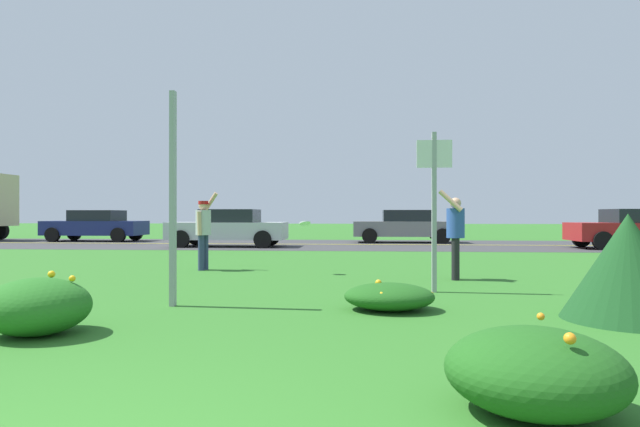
{
  "coord_description": "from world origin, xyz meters",
  "views": [
    {
      "loc": [
        1.64,
        -1.77,
        1.24
      ],
      "look_at": [
        0.83,
        7.97,
        1.27
      ],
      "focal_mm": 29.21,
      "sensor_mm": 36.0,
      "label": 1
    }
  ],
  "objects_px": {
    "sign_post_near_path": "(173,199)",
    "person_catcher_blue_shirt": "(455,230)",
    "frisbee_white": "(305,223)",
    "car_navy_rightmost": "(96,225)",
    "sign_post_by_roadside": "(434,195)",
    "person_thrower_red_cap_gray_shirt": "(203,228)",
    "car_red_leftmost": "(636,228)",
    "car_gray_center_left": "(405,226)",
    "car_silver_center_right": "(228,228)"
  },
  "relations": [
    {
      "from": "frisbee_white",
      "to": "car_gray_center_left",
      "type": "relative_size",
      "value": 0.06
    },
    {
      "from": "sign_post_by_roadside",
      "to": "frisbee_white",
      "type": "height_order",
      "value": "sign_post_by_roadside"
    },
    {
      "from": "frisbee_white",
      "to": "car_silver_center_right",
      "type": "distance_m",
      "value": 9.9
    },
    {
      "from": "person_thrower_red_cap_gray_shirt",
      "to": "frisbee_white",
      "type": "bearing_deg",
      "value": -13.95
    },
    {
      "from": "person_thrower_red_cap_gray_shirt",
      "to": "car_red_leftmost",
      "type": "bearing_deg",
      "value": 32.05
    },
    {
      "from": "sign_post_near_path",
      "to": "person_thrower_red_cap_gray_shirt",
      "type": "bearing_deg",
      "value": 102.4
    },
    {
      "from": "sign_post_by_roadside",
      "to": "car_gray_center_left",
      "type": "distance_m",
      "value": 15.0
    },
    {
      "from": "person_catcher_blue_shirt",
      "to": "car_silver_center_right",
      "type": "distance_m",
      "value": 11.99
    },
    {
      "from": "sign_post_by_roadside",
      "to": "car_red_leftmost",
      "type": "distance_m",
      "value": 14.43
    },
    {
      "from": "sign_post_by_roadside",
      "to": "car_gray_center_left",
      "type": "relative_size",
      "value": 0.57
    },
    {
      "from": "sign_post_near_path",
      "to": "car_silver_center_right",
      "type": "relative_size",
      "value": 0.65
    },
    {
      "from": "person_catcher_blue_shirt",
      "to": "car_silver_center_right",
      "type": "bearing_deg",
      "value": 125.66
    },
    {
      "from": "car_gray_center_left",
      "to": "car_navy_rightmost",
      "type": "bearing_deg",
      "value": 180.0
    },
    {
      "from": "frisbee_white",
      "to": "car_silver_center_right",
      "type": "bearing_deg",
      "value": 113.94
    },
    {
      "from": "car_red_leftmost",
      "to": "car_navy_rightmost",
      "type": "bearing_deg",
      "value": 171.01
    },
    {
      "from": "sign_post_near_path",
      "to": "sign_post_by_roadside",
      "type": "height_order",
      "value": "sign_post_near_path"
    },
    {
      "from": "frisbee_white",
      "to": "car_navy_rightmost",
      "type": "bearing_deg",
      "value": 131.88
    },
    {
      "from": "car_gray_center_left",
      "to": "car_silver_center_right",
      "type": "bearing_deg",
      "value": -153.37
    },
    {
      "from": "person_thrower_red_cap_gray_shirt",
      "to": "person_catcher_blue_shirt",
      "type": "xyz_separation_m",
      "value": [
        5.33,
        -1.28,
        -0.01
      ]
    },
    {
      "from": "person_thrower_red_cap_gray_shirt",
      "to": "frisbee_white",
      "type": "xyz_separation_m",
      "value": [
        2.36,
        -0.59,
        0.11
      ]
    },
    {
      "from": "sign_post_by_roadside",
      "to": "car_gray_center_left",
      "type": "bearing_deg",
      "value": 87.28
    },
    {
      "from": "sign_post_near_path",
      "to": "car_navy_rightmost",
      "type": "xyz_separation_m",
      "value": [
        -9.93,
        16.54,
        -0.72
      ]
    },
    {
      "from": "car_gray_center_left",
      "to": "car_silver_center_right",
      "type": "distance_m",
      "value": 7.92
    },
    {
      "from": "frisbee_white",
      "to": "car_gray_center_left",
      "type": "distance_m",
      "value": 12.97
    },
    {
      "from": "frisbee_white",
      "to": "car_navy_rightmost",
      "type": "height_order",
      "value": "car_navy_rightmost"
    },
    {
      "from": "sign_post_near_path",
      "to": "person_catcher_blue_shirt",
      "type": "relative_size",
      "value": 1.7
    },
    {
      "from": "car_navy_rightmost",
      "to": "frisbee_white",
      "type": "bearing_deg",
      "value": -48.12
    },
    {
      "from": "sign_post_by_roadside",
      "to": "car_silver_center_right",
      "type": "distance_m",
      "value": 13.09
    },
    {
      "from": "person_catcher_blue_shirt",
      "to": "car_red_leftmost",
      "type": "height_order",
      "value": "person_catcher_blue_shirt"
    },
    {
      "from": "sign_post_by_roadside",
      "to": "car_red_leftmost",
      "type": "bearing_deg",
      "value": 52.36
    },
    {
      "from": "car_red_leftmost",
      "to": "sign_post_by_roadside",
      "type": "bearing_deg",
      "value": -127.64
    },
    {
      "from": "car_red_leftmost",
      "to": "car_gray_center_left",
      "type": "distance_m",
      "value": 8.83
    },
    {
      "from": "car_gray_center_left",
      "to": "frisbee_white",
      "type": "bearing_deg",
      "value": -103.67
    },
    {
      "from": "sign_post_by_roadside",
      "to": "frisbee_white",
      "type": "distance_m",
      "value": 3.37
    },
    {
      "from": "sign_post_near_path",
      "to": "car_red_leftmost",
      "type": "distance_m",
      "value": 18.05
    },
    {
      "from": "frisbee_white",
      "to": "sign_post_near_path",
      "type": "bearing_deg",
      "value": -109.05
    },
    {
      "from": "sign_post_near_path",
      "to": "car_red_leftmost",
      "type": "height_order",
      "value": "sign_post_near_path"
    },
    {
      "from": "person_catcher_blue_shirt",
      "to": "car_navy_rightmost",
      "type": "xyz_separation_m",
      "value": [
        -14.27,
        13.29,
        -0.2
      ]
    },
    {
      "from": "person_thrower_red_cap_gray_shirt",
      "to": "car_gray_center_left",
      "type": "bearing_deg",
      "value": 65.7
    },
    {
      "from": "person_catcher_blue_shirt",
      "to": "car_navy_rightmost",
      "type": "distance_m",
      "value": 19.5
    },
    {
      "from": "sign_post_near_path",
      "to": "car_red_leftmost",
      "type": "bearing_deg",
      "value": 46.06
    },
    {
      "from": "car_red_leftmost",
      "to": "car_navy_rightmost",
      "type": "height_order",
      "value": "same"
    },
    {
      "from": "sign_post_by_roadside",
      "to": "person_thrower_red_cap_gray_shirt",
      "type": "height_order",
      "value": "sign_post_by_roadside"
    },
    {
      "from": "sign_post_near_path",
      "to": "sign_post_by_roadside",
      "type": "relative_size",
      "value": 1.14
    },
    {
      "from": "sign_post_by_roadside",
      "to": "car_red_leftmost",
      "type": "relative_size",
      "value": 0.57
    },
    {
      "from": "sign_post_near_path",
      "to": "frisbee_white",
      "type": "xyz_separation_m",
      "value": [
        1.36,
        3.94,
        -0.4
      ]
    },
    {
      "from": "person_thrower_red_cap_gray_shirt",
      "to": "car_gray_center_left",
      "type": "distance_m",
      "value": 13.18
    },
    {
      "from": "sign_post_near_path",
      "to": "person_thrower_red_cap_gray_shirt",
      "type": "height_order",
      "value": "sign_post_near_path"
    },
    {
      "from": "car_red_leftmost",
      "to": "car_silver_center_right",
      "type": "distance_m",
      "value": 15.17
    },
    {
      "from": "person_thrower_red_cap_gray_shirt",
      "to": "person_catcher_blue_shirt",
      "type": "relative_size",
      "value": 1.02
    }
  ]
}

